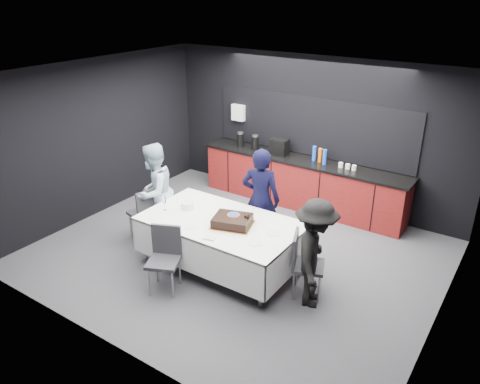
% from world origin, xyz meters
% --- Properties ---
extents(ground, '(6.00, 6.00, 0.00)m').
position_xyz_m(ground, '(0.00, 0.00, 0.00)').
color(ground, '#48484E').
rests_on(ground, ground).
extents(room_shell, '(6.04, 5.04, 2.82)m').
position_xyz_m(room_shell, '(0.00, 0.00, 1.86)').
color(room_shell, white).
rests_on(room_shell, ground).
extents(kitchenette, '(4.10, 0.64, 2.05)m').
position_xyz_m(kitchenette, '(-0.02, 2.22, 0.54)').
color(kitchenette, maroon).
rests_on(kitchenette, ground).
extents(party_table, '(2.32, 1.32, 0.78)m').
position_xyz_m(party_table, '(0.00, -0.40, 0.64)').
color(party_table, '#99999E').
rests_on(party_table, ground).
extents(cake_assembly, '(0.67, 0.60, 0.17)m').
position_xyz_m(cake_assembly, '(0.22, -0.43, 0.85)').
color(cake_assembly, '#C38D39').
rests_on(cake_assembly, party_table).
extents(plate_stack, '(0.20, 0.20, 0.10)m').
position_xyz_m(plate_stack, '(-0.66, -0.36, 0.83)').
color(plate_stack, white).
rests_on(plate_stack, party_table).
extents(loose_plate_near, '(0.18, 0.18, 0.01)m').
position_xyz_m(loose_plate_near, '(-0.23, -0.80, 0.78)').
color(loose_plate_near, white).
rests_on(loose_plate_near, party_table).
extents(loose_plate_right_a, '(0.21, 0.21, 0.01)m').
position_xyz_m(loose_plate_right_a, '(0.83, -0.30, 0.78)').
color(loose_plate_right_a, white).
rests_on(loose_plate_right_a, party_table).
extents(loose_plate_right_b, '(0.22, 0.22, 0.01)m').
position_xyz_m(loose_plate_right_b, '(0.75, -0.66, 0.78)').
color(loose_plate_right_b, white).
rests_on(loose_plate_right_b, party_table).
extents(loose_plate_far, '(0.20, 0.20, 0.01)m').
position_xyz_m(loose_plate_far, '(0.09, -0.07, 0.78)').
color(loose_plate_far, white).
rests_on(loose_plate_far, party_table).
extents(fork_pile, '(0.18, 0.14, 0.02)m').
position_xyz_m(fork_pile, '(0.19, -0.92, 0.79)').
color(fork_pile, white).
rests_on(fork_pile, party_table).
extents(champagne_flute, '(0.06, 0.06, 0.22)m').
position_xyz_m(champagne_flute, '(-0.91, -0.59, 0.94)').
color(champagne_flute, white).
rests_on(champagne_flute, party_table).
extents(chair_left, '(0.52, 0.52, 0.92)m').
position_xyz_m(chair_left, '(-1.52, -0.42, 0.53)').
color(chair_left, '#333338').
rests_on(chair_left, ground).
extents(chair_right, '(0.54, 0.54, 0.92)m').
position_xyz_m(chair_right, '(1.31, -0.34, 0.53)').
color(chair_right, '#333338').
rests_on(chair_right, ground).
extents(chair_near, '(0.55, 0.55, 0.92)m').
position_xyz_m(chair_near, '(-0.34, -1.25, 0.53)').
color(chair_near, '#333338').
rests_on(chair_near, ground).
extents(person_center, '(0.70, 0.55, 1.68)m').
position_xyz_m(person_center, '(0.17, 0.43, 0.84)').
color(person_center, black).
rests_on(person_center, ground).
extents(person_left, '(0.74, 0.88, 1.63)m').
position_xyz_m(person_left, '(-1.46, -0.24, 0.82)').
color(person_left, '#A5BFCF').
rests_on(person_left, ground).
extents(person_right, '(0.87, 1.11, 1.51)m').
position_xyz_m(person_right, '(1.52, -0.43, 0.75)').
color(person_right, black).
rests_on(person_right, ground).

